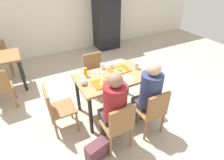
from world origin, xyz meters
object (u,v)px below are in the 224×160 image
at_px(person_in_red, 114,104).
at_px(plastic_cup_b, 123,82).
at_px(chair_left_end, 56,107).
at_px(background_chair_far, 0,56).
at_px(main_table, 112,82).
at_px(pizza_slice_a, 106,82).
at_px(pizza_slice_c, 97,72).
at_px(foil_bundle, 83,82).
at_px(plastic_cup_a, 102,66).
at_px(plastic_cup_d, 112,66).
at_px(drink_fridge, 106,18).
at_px(soda_can, 137,66).
at_px(handbag, 97,151).
at_px(chair_near_right, 153,110).
at_px(chair_far_side, 95,71).
at_px(pizza_slice_b, 119,70).
at_px(plastic_cup_c, 84,79).
at_px(tray_red_far, 120,70).
at_px(condiment_bottle, 85,72).
at_px(person_in_brown_jacket, 149,92).
at_px(tray_red_near, 104,83).
at_px(chair_near_left, 119,124).
at_px(background_chair_near, 0,87).
at_px(paper_plate_near_edge, 128,79).
at_px(paper_plate_center, 97,73).

height_order(person_in_red, plastic_cup_b, person_in_red).
xyz_separation_m(chair_left_end, background_chair_far, (-0.77, 2.48, 0.00)).
xyz_separation_m(main_table, pizza_slice_a, (-0.19, -0.15, 0.13)).
height_order(pizza_slice_c, foil_bundle, foil_bundle).
distance_m(plastic_cup_a, plastic_cup_d, 0.17).
relative_size(person_in_red, drink_fridge, 0.66).
bearing_deg(chair_left_end, soda_can, 0.71).
bearing_deg(foil_bundle, handbag, -100.63).
distance_m(chair_near_right, handbag, 1.01).
xyz_separation_m(chair_far_side, pizza_slice_c, (-0.18, -0.53, 0.29)).
distance_m(plastic_cup_d, foil_bundle, 0.68).
bearing_deg(foil_bundle, soda_can, 2.07).
relative_size(pizza_slice_b, plastic_cup_c, 2.38).
relative_size(chair_left_end, foil_bundle, 8.40).
bearing_deg(tray_red_far, main_table, -152.19).
bearing_deg(handbag, plastic_cup_c, 78.29).
bearing_deg(person_in_red, condiment_bottle, 96.28).
distance_m(person_in_brown_jacket, drink_fridge, 3.61).
relative_size(tray_red_near, soda_can, 2.95).
distance_m(person_in_red, plastic_cup_a, 0.97).
xyz_separation_m(pizza_slice_c, plastic_cup_b, (0.21, -0.53, 0.03)).
bearing_deg(plastic_cup_d, pizza_slice_b, -63.67).
bearing_deg(pizza_slice_a, plastic_cup_b, -36.56).
xyz_separation_m(plastic_cup_c, condiment_bottle, (0.09, 0.15, 0.03)).
bearing_deg(drink_fridge, chair_left_end, -128.85).
height_order(person_in_red, person_in_brown_jacket, same).
distance_m(chair_left_end, pizza_slice_c, 0.88).
bearing_deg(plastic_cup_d, chair_left_end, -167.75).
bearing_deg(pizza_slice_c, pizza_slice_a, -91.07).
distance_m(chair_near_left, plastic_cup_b, 0.64).
bearing_deg(chair_far_side, handbag, -113.12).
distance_m(chair_near_right, background_chair_near, 2.71).
distance_m(person_in_brown_jacket, background_chair_far, 3.72).
height_order(foil_bundle, drink_fridge, drink_fridge).
relative_size(person_in_brown_jacket, pizza_slice_c, 4.49).
relative_size(chair_near_left, background_chair_near, 1.00).
xyz_separation_m(pizza_slice_b, handbag, (-0.84, -0.86, -0.65)).
relative_size(person_in_red, condiment_bottle, 7.81).
relative_size(chair_near_left, chair_far_side, 1.00).
bearing_deg(handbag, plastic_cup_b, 33.84).
bearing_deg(main_table, person_in_red, -116.03).
height_order(tray_red_near, handbag, tray_red_near).
distance_m(condiment_bottle, background_chair_far, 2.68).
height_order(person_in_red, pizza_slice_a, person_in_red).
bearing_deg(chair_far_side, paper_plate_near_edge, -79.36).
relative_size(chair_far_side, person_in_brown_jacket, 0.67).
relative_size(tray_red_far, paper_plate_center, 1.64).
bearing_deg(tray_red_near, chair_near_left, -98.19).
xyz_separation_m(condiment_bottle, background_chair_near, (-1.36, 0.81, -0.36)).
relative_size(chair_left_end, background_chair_near, 1.00).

